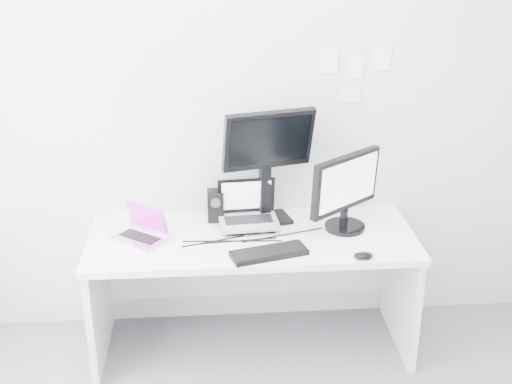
% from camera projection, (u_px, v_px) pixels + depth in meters
% --- Properties ---
extents(back_wall, '(3.60, 0.00, 3.60)m').
position_uv_depth(back_wall, '(248.00, 110.00, 3.79)').
color(back_wall, silver).
rests_on(back_wall, ground).
extents(desk, '(1.80, 0.70, 0.73)m').
position_uv_depth(desk, '(252.00, 293.00, 3.85)').
color(desk, white).
rests_on(desk, ground).
extents(macbook, '(0.34, 0.33, 0.21)m').
position_uv_depth(macbook, '(137.00, 223.00, 3.61)').
color(macbook, silver).
rests_on(macbook, desk).
extents(speaker, '(0.12, 0.12, 0.18)m').
position_uv_depth(speaker, '(216.00, 206.00, 3.86)').
color(speaker, black).
rests_on(speaker, desk).
extents(dell_laptop, '(0.35, 0.28, 0.27)m').
position_uv_depth(dell_laptop, '(249.00, 206.00, 3.75)').
color(dell_laptop, '#AAACB0').
rests_on(dell_laptop, desk).
extents(rear_monitor, '(0.54, 0.30, 0.69)m').
position_uv_depth(rear_monitor, '(267.00, 165.00, 3.75)').
color(rear_monitor, black).
rests_on(rear_monitor, desk).
extents(samsung_monitor, '(0.53, 0.48, 0.45)m').
position_uv_depth(samsung_monitor, '(347.00, 191.00, 3.71)').
color(samsung_monitor, black).
rests_on(samsung_monitor, desk).
extents(keyboard, '(0.42, 0.24, 0.03)m').
position_uv_depth(keyboard, '(269.00, 253.00, 3.49)').
color(keyboard, black).
rests_on(keyboard, desk).
extents(mouse, '(0.11, 0.08, 0.03)m').
position_uv_depth(mouse, '(363.00, 256.00, 3.46)').
color(mouse, black).
rests_on(mouse, desk).
extents(wall_note_0, '(0.10, 0.00, 0.14)m').
position_uv_depth(wall_note_0, '(329.00, 61.00, 3.71)').
color(wall_note_0, white).
rests_on(wall_note_0, back_wall).
extents(wall_note_1, '(0.09, 0.00, 0.13)m').
position_uv_depth(wall_note_1, '(355.00, 67.00, 3.74)').
color(wall_note_1, white).
rests_on(wall_note_1, back_wall).
extents(wall_note_2, '(0.10, 0.00, 0.14)m').
position_uv_depth(wall_note_2, '(382.00, 58.00, 3.73)').
color(wall_note_2, white).
rests_on(wall_note_2, back_wall).
extents(wall_note_3, '(0.11, 0.00, 0.08)m').
position_uv_depth(wall_note_3, '(350.00, 96.00, 3.80)').
color(wall_note_3, white).
rests_on(wall_note_3, back_wall).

